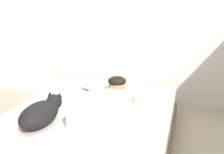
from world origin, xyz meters
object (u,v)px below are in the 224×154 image
Objects in this scene: bed at (95,121)px; dog at (41,112)px; person_lying at (107,102)px; pillow at (102,86)px; coffee_cup at (124,91)px; cell_phone at (122,105)px.

bed is 0.66m from dog.
person_lying reaches higher than dog.
pillow is at bearing 79.84° from dog.
coffee_cup is at bearing -13.12° from pillow.
person_lying is (0.28, -0.66, 0.05)m from pillow.
pillow is 0.31m from coffee_cup.
person_lying reaches higher than coffee_cup.
cell_phone is (0.26, 0.10, 0.17)m from bed.
person_lying is 0.25m from cell_phone.
pillow is at bearing 112.86° from person_lying.
bed is at bearing -78.59° from pillow.
dog is 0.85m from cell_phone.
pillow is at bearing 166.88° from coffee_cup.
person_lying reaches higher than pillow.
dog is at bearing -116.45° from coffee_cup.
cell_phone is at bearing -79.66° from coffee_cup.
dog is at bearing -100.16° from pillow.
pillow is at bearing 101.41° from bed.
cell_phone is (0.57, 0.62, -0.10)m from dog.
bed is 3.67× the size of pillow.
bed is at bearing 59.83° from dog.
bed is 0.60m from pillow.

